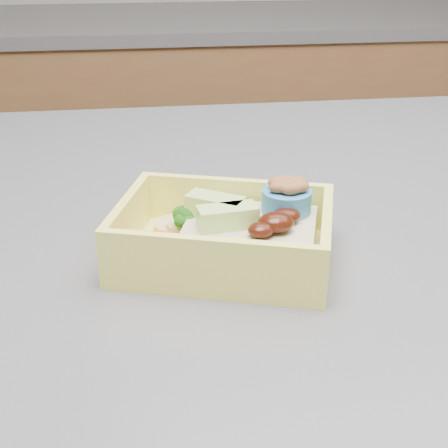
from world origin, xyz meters
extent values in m
cube|color=brown|center=(0.00, 1.20, 0.45)|extent=(3.20, 0.60, 0.90)
cube|color=#39393E|center=(0.00, 1.20, 0.92)|extent=(3.20, 0.62, 0.03)
cube|color=#39393E|center=(0.00, -0.10, 0.90)|extent=(1.24, 0.84, 0.04)
cube|color=#FFF969|center=(0.02, -0.13, 0.92)|extent=(0.18, 0.16, 0.01)
cube|color=#FFF969|center=(0.04, -0.08, 0.95)|extent=(0.15, 0.05, 0.04)
cube|color=#FFF969|center=(0.00, -0.18, 0.95)|extent=(0.15, 0.05, 0.04)
cube|color=#FFF969|center=(0.09, -0.15, 0.95)|extent=(0.04, 0.10, 0.04)
cube|color=#FFF969|center=(-0.05, -0.10, 0.95)|extent=(0.04, 0.10, 0.04)
cube|color=tan|center=(0.04, -0.13, 0.94)|extent=(0.12, 0.11, 0.02)
ellipsoid|color=black|center=(0.05, -0.15, 0.96)|extent=(0.03, 0.03, 0.01)
ellipsoid|color=black|center=(0.07, -0.13, 0.96)|extent=(0.03, 0.02, 0.01)
ellipsoid|color=black|center=(0.04, -0.15, 0.96)|extent=(0.02, 0.02, 0.01)
cube|color=#C2F27F|center=(0.02, -0.13, 0.96)|extent=(0.05, 0.02, 0.02)
cube|color=#C2F27F|center=(0.01, -0.11, 0.96)|extent=(0.05, 0.04, 0.02)
cylinder|color=#6C9550|center=(-0.01, -0.11, 0.93)|extent=(0.01, 0.01, 0.01)
sphere|color=#216316|center=(-0.01, -0.11, 0.95)|extent=(0.02, 0.02, 0.02)
sphere|color=#216316|center=(0.00, -0.11, 0.95)|extent=(0.01, 0.01, 0.01)
sphere|color=#216316|center=(-0.01, -0.10, 0.95)|extent=(0.01, 0.01, 0.01)
sphere|color=#216316|center=(-0.01, -0.11, 0.95)|extent=(0.01, 0.01, 0.01)
sphere|color=#216316|center=(-0.01, -0.11, 0.95)|extent=(0.01, 0.01, 0.01)
sphere|color=#216316|center=(0.00, -0.10, 0.95)|extent=(0.01, 0.01, 0.01)
cylinder|color=yellow|center=(-0.03, -0.14, 0.94)|extent=(0.04, 0.04, 0.02)
cylinder|color=#EA5313|center=(-0.03, -0.14, 0.95)|extent=(0.02, 0.02, 0.00)
cylinder|color=#EA5313|center=(-0.04, -0.14, 0.95)|extent=(0.02, 0.02, 0.00)
cylinder|color=#EA5313|center=(-0.03, -0.15, 0.95)|extent=(0.02, 0.02, 0.00)
cylinder|color=tan|center=(-0.01, -0.09, 0.93)|extent=(0.03, 0.03, 0.01)
cylinder|color=tan|center=(0.00, -0.09, 0.93)|extent=(0.03, 0.03, 0.01)
ellipsoid|color=white|center=(0.01, -0.09, 0.94)|extent=(0.02, 0.02, 0.02)
ellipsoid|color=white|center=(-0.04, -0.12, 0.94)|extent=(0.02, 0.02, 0.02)
cylinder|color=teal|center=(0.07, -0.11, 0.96)|extent=(0.04, 0.04, 0.02)
ellipsoid|color=brown|center=(0.07, -0.11, 0.97)|extent=(0.02, 0.02, 0.01)
ellipsoid|color=brown|center=(0.08, -0.11, 0.97)|extent=(0.02, 0.02, 0.01)
ellipsoid|color=brown|center=(0.06, -0.11, 0.97)|extent=(0.02, 0.02, 0.01)
ellipsoid|color=brown|center=(0.07, -0.12, 0.97)|extent=(0.02, 0.02, 0.01)
ellipsoid|color=brown|center=(0.06, -0.12, 0.97)|extent=(0.02, 0.02, 0.01)
ellipsoid|color=brown|center=(0.08, -0.12, 0.97)|extent=(0.02, 0.02, 0.01)
ellipsoid|color=brown|center=(0.07, -0.11, 0.97)|extent=(0.02, 0.02, 0.01)
ellipsoid|color=brown|center=(0.08, -0.11, 0.97)|extent=(0.02, 0.02, 0.01)
camera|label=1|loc=(-0.04, -0.54, 1.15)|focal=50.00mm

